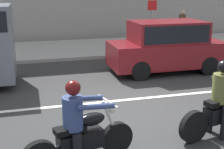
# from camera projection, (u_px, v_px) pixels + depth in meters

# --- Properties ---
(ground_plane) EXTENTS (80.00, 80.00, 0.00)m
(ground_plane) POSITION_uv_depth(u_px,v_px,m) (131.00, 113.00, 7.51)
(ground_plane) COLOR #2C2C2C
(sidewalk_slab) EXTENTS (40.00, 4.40, 0.14)m
(sidewalk_slab) POSITION_uv_depth(u_px,v_px,m) (78.00, 48.00, 14.92)
(sidewalk_slab) COLOR #99968E
(sidewalk_slab) RESTS_ON ground_plane
(lane_marking_stripe) EXTENTS (18.00, 0.14, 0.01)m
(lane_marking_stripe) POSITION_uv_depth(u_px,v_px,m) (87.00, 103.00, 8.12)
(lane_marking_stripe) COLOR silver
(lane_marking_stripe) RESTS_ON ground_plane
(motorcycle_with_rider_olive) EXTENTS (2.15, 0.80, 1.58)m
(motorcycle_with_rider_olive) POSITION_uv_depth(u_px,v_px,m) (223.00, 105.00, 6.30)
(motorcycle_with_rider_olive) COLOR black
(motorcycle_with_rider_olive) RESTS_ON ground_plane
(motorcycle_with_rider_denim_blue) EXTENTS (2.01, 0.79, 1.52)m
(motorcycle_with_rider_denim_blue) POSITION_uv_depth(u_px,v_px,m) (79.00, 131.00, 5.21)
(motorcycle_with_rider_denim_blue) COLOR black
(motorcycle_with_rider_denim_blue) RESTS_ON ground_plane
(parked_hatchback_maroon) EXTENTS (4.03, 1.76, 1.80)m
(parked_hatchback_maroon) POSITION_uv_depth(u_px,v_px,m) (167.00, 46.00, 10.91)
(parked_hatchback_maroon) COLOR maroon
(parked_hatchback_maroon) RESTS_ON ground_plane
(street_sign_post) EXTENTS (0.44, 0.08, 2.21)m
(street_sign_post) POSITION_uv_depth(u_px,v_px,m) (152.00, 19.00, 14.43)
(street_sign_post) COLOR gray
(street_sign_post) RESTS_ON sidewalk_slab
(pedestrian_bystander) EXTENTS (0.34, 0.34, 1.69)m
(pedestrian_bystander) POSITION_uv_depth(u_px,v_px,m) (182.00, 25.00, 15.26)
(pedestrian_bystander) COLOR black
(pedestrian_bystander) RESTS_ON sidewalk_slab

